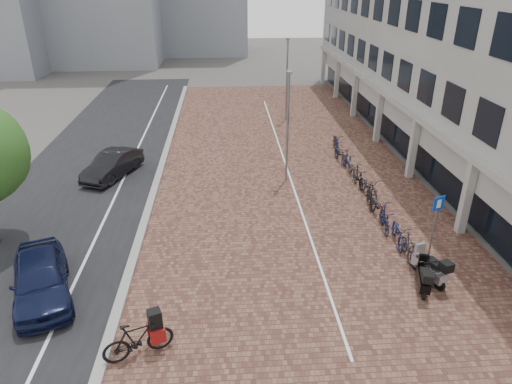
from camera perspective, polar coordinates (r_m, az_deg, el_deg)
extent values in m
plane|color=#474442|center=(16.39, 1.50, -13.29)|extent=(140.00, 140.00, 0.00)
cube|color=brown|center=(26.94, 3.36, 3.18)|extent=(14.50, 42.00, 0.04)
cube|color=black|center=(27.83, -19.75, 2.38)|extent=(8.00, 50.00, 0.03)
cube|color=gray|center=(26.99, -11.79, 2.83)|extent=(0.35, 42.00, 0.14)
cube|color=white|center=(27.34, -15.72, 2.59)|extent=(0.12, 44.00, 0.00)
cube|color=white|center=(26.96, 3.78, 3.24)|extent=(0.10, 30.00, 0.00)
cube|color=#A3A39D|center=(32.10, 24.08, 20.44)|extent=(8.00, 40.00, 13.00)
cube|color=black|center=(31.87, 16.39, 8.99)|extent=(0.15, 38.00, 3.20)
cube|color=#A3A39D|center=(31.37, 16.44, 12.05)|extent=(1.60, 38.00, 0.30)
cube|color=#A3A39D|center=(21.32, 24.73, -0.64)|extent=(0.35, 0.35, 3.40)
cube|color=#A3A39D|center=(26.28, 18.95, 5.15)|extent=(0.35, 0.35, 3.40)
cube|color=#A3A39D|center=(31.60, 15.01, 9.02)|extent=(0.35, 0.35, 3.40)
cube|color=#A3A39D|center=(37.13, 12.17, 11.73)|extent=(0.35, 0.35, 3.40)
cube|color=#A3A39D|center=(42.79, 10.04, 13.71)|extent=(0.35, 0.35, 3.40)
cube|color=#A3A39D|center=(48.53, 8.39, 15.22)|extent=(0.35, 0.35, 3.40)
imported|color=black|center=(17.73, -25.25, -9.68)|extent=(3.29, 4.88, 1.54)
imported|color=black|center=(26.57, -17.43, 3.26)|extent=(2.95, 4.45, 1.39)
imported|color=black|center=(14.46, -14.47, -17.34)|extent=(2.17, 1.32, 1.26)
cube|color=black|center=(14.09, -14.73, -15.64)|extent=(0.48, 0.47, 0.57)
cube|color=maroon|center=(14.46, -15.40, -17.13)|extent=(0.46, 0.28, 0.44)
cube|color=maroon|center=(14.38, -13.60, -17.17)|extent=(0.46, 0.28, 0.44)
cylinder|color=slate|center=(19.18, 21.19, -4.44)|extent=(0.07, 0.07, 2.48)
cube|color=#0C3AA6|center=(18.63, 21.80, -1.33)|extent=(0.53, 0.26, 0.56)
cylinder|color=slate|center=(24.09, 3.94, 7.81)|extent=(0.12, 0.12, 5.87)
cylinder|color=slate|center=(35.11, 3.84, 13.63)|extent=(0.12, 0.12, 6.00)
imported|color=black|center=(18.24, 19.72, -8.49)|extent=(0.80, 2.01, 1.04)
imported|color=black|center=(19.13, 18.56, -6.57)|extent=(0.56, 1.76, 1.05)
imported|color=#161A3D|center=(20.03, 17.30, -4.87)|extent=(0.98, 2.05, 1.04)
imported|color=#131233|center=(20.89, 15.74, -3.30)|extent=(0.70, 1.79, 1.05)
imported|color=black|center=(21.87, 15.00, -1.85)|extent=(0.75, 1.99, 1.04)
imported|color=black|center=(22.82, 13.99, -0.52)|extent=(0.78, 1.81, 1.05)
imported|color=black|center=(23.89, 13.84, 0.71)|extent=(0.97, 2.05, 1.04)
imported|color=black|center=(24.82, 12.62, 1.83)|extent=(0.54, 1.76, 1.05)
imported|color=#4C4945|center=(25.84, 11.96, 2.85)|extent=(0.78, 2.00, 1.04)
imported|color=#131335|center=(26.86, 11.36, 3.82)|extent=(0.58, 1.77, 1.05)
imported|color=black|center=(27.86, 10.48, 4.68)|extent=(0.87, 2.03, 1.04)
imported|color=#15193B|center=(28.92, 10.05, 5.52)|extent=(0.76, 1.80, 1.05)
imported|color=black|center=(30.02, 9.95, 6.27)|extent=(0.89, 2.03, 1.04)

